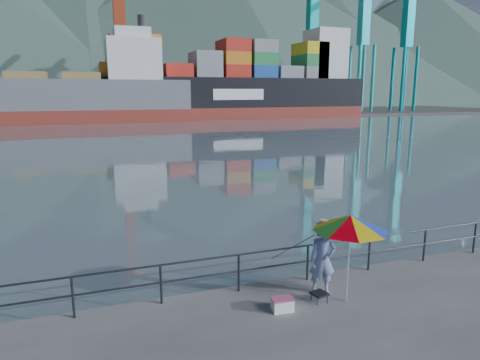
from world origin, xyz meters
The scene contains 13 objects.
harbor_water centered at (0.00, 130.00, 0.00)m, with size 500.00×280.00×0.00m, color slate.
far_dock centered at (10.00, 93.00, 0.00)m, with size 200.00×40.00×0.40m, color #514F4C.
guardrail centered at (0.00, 1.70, 0.52)m, with size 22.00×0.06×1.03m.
mountains centered at (38.82, 207.75, 35.55)m, with size 600.00×332.80×80.00m.
port_cranes centered at (31.00, 84.00, 16.00)m, with size 116.00×28.00×38.40m.
container_stacks centered at (36.00, 93.54, 3.17)m, with size 58.00×5.40×7.80m.
fisherman centered at (2.96, 0.87, 0.91)m, with size 0.66×0.44×1.82m, color navy.
beach_umbrella centered at (3.33, 0.29, 2.02)m, with size 2.34×2.34×2.21m.
folding_stool centered at (2.68, 0.49, 0.13)m, with size 0.43×0.43×0.24m.
cooler_bag centered at (1.64, 0.40, 0.14)m, with size 0.49×0.33×0.28m, color white.
fishing_rod centered at (2.62, 1.93, 0.00)m, with size 0.02×0.02×2.20m, color black.
bulk_carrier centered at (-8.41, 71.41, 4.13)m, with size 50.97×8.82×14.50m.
container_ship centered at (26.43, 73.71, 5.88)m, with size 54.92×9.15×18.10m.
Camera 1 is at (-2.42, -8.02, 5.10)m, focal length 32.00 mm.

